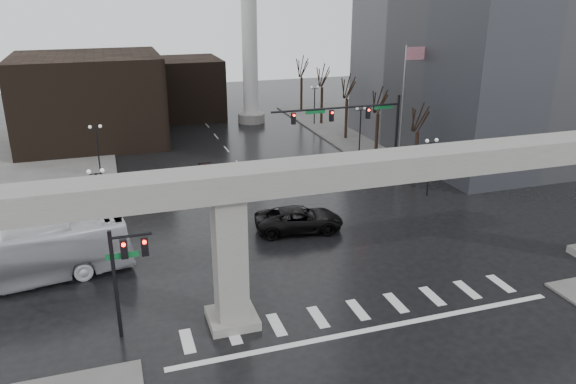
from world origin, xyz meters
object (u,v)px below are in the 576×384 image
at_px(city_bus, 17,256).
at_px(signal_mast_arm, 359,122).
at_px(pickup_truck, 299,219).
at_px(far_car, 207,172).

bearing_deg(city_bus, signal_mast_arm, -76.71).
relative_size(signal_mast_arm, city_bus, 0.91).
relative_size(signal_mast_arm, pickup_truck, 1.85).
xyz_separation_m(signal_mast_arm, pickup_truck, (-8.57, -8.43, -4.92)).
bearing_deg(pickup_truck, signal_mast_arm, -37.82).
distance_m(signal_mast_arm, city_bus, 29.63).
relative_size(signal_mast_arm, far_car, 2.91).
distance_m(pickup_truck, far_car, 14.75).
bearing_deg(city_bus, pickup_truck, -91.29).
bearing_deg(signal_mast_arm, city_bus, -158.83).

